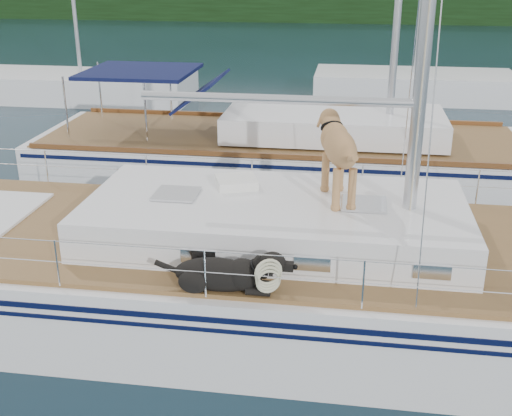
# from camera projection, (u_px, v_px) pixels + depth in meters

# --- Properties ---
(ground) EXTENTS (120.00, 120.00, 0.00)m
(ground) POSITION_uv_depth(u_px,v_px,m) (221.00, 311.00, 9.57)
(ground) COLOR black
(ground) RESTS_ON ground
(shore_bank) EXTENTS (92.00, 1.00, 1.20)m
(shore_bank) POSITION_uv_depth(u_px,v_px,m) (334.00, 13.00, 51.84)
(shore_bank) COLOR #595147
(shore_bank) RESTS_ON ground
(main_sailboat) EXTENTS (12.00, 3.81, 14.01)m
(main_sailboat) POSITION_uv_depth(u_px,v_px,m) (227.00, 270.00, 9.30)
(main_sailboat) COLOR white
(main_sailboat) RESTS_ON ground
(neighbor_sailboat) EXTENTS (11.00, 3.50, 13.30)m
(neighbor_sailboat) POSITION_uv_depth(u_px,v_px,m) (285.00, 157.00, 14.69)
(neighbor_sailboat) COLOR white
(neighbor_sailboat) RESTS_ON ground
(bg_boat_west) EXTENTS (8.00, 3.00, 11.65)m
(bg_boat_west) POSITION_uv_depth(u_px,v_px,m) (82.00, 87.00, 23.39)
(bg_boat_west) COLOR white
(bg_boat_west) RESTS_ON ground
(bg_boat_center) EXTENTS (7.20, 3.00, 11.65)m
(bg_boat_center) POSITION_uv_depth(u_px,v_px,m) (414.00, 86.00, 23.57)
(bg_boat_center) COLOR white
(bg_boat_center) RESTS_ON ground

